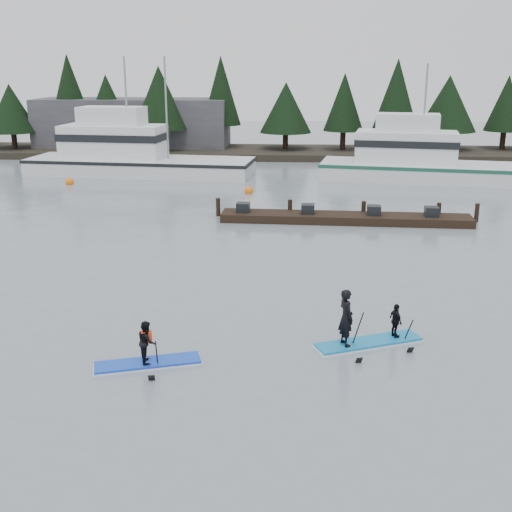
# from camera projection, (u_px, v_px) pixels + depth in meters

# --- Properties ---
(ground) EXTENTS (160.00, 160.00, 0.00)m
(ground) POSITION_uv_depth(u_px,v_px,m) (244.00, 349.00, 19.04)
(ground) COLOR slate
(ground) RESTS_ON ground
(far_shore) EXTENTS (70.00, 8.00, 0.60)m
(far_shore) POSITION_uv_depth(u_px,v_px,m) (279.00, 153.00, 59.11)
(far_shore) COLOR #2D281E
(far_shore) RESTS_ON ground
(treeline) EXTENTS (60.00, 4.00, 8.00)m
(treeline) POSITION_uv_depth(u_px,v_px,m) (279.00, 156.00, 59.19)
(treeline) COLOR black
(treeline) RESTS_ON ground
(waterfront_building) EXTENTS (18.00, 6.00, 5.00)m
(waterfront_building) POSITION_uv_depth(u_px,v_px,m) (134.00, 125.00, 61.19)
(waterfront_building) COLOR #4C4C51
(waterfront_building) RESTS_ON ground
(fishing_boat_large) EXTENTS (17.44, 6.45, 9.69)m
(fishing_boat_large) POSITION_uv_depth(u_px,v_px,m) (134.00, 165.00, 49.05)
(fishing_boat_large) COLOR silver
(fishing_boat_large) RESTS_ON ground
(fishing_boat_medium) EXTENTS (16.31, 7.08, 9.21)m
(fishing_boat_medium) POSITION_uv_depth(u_px,v_px,m) (425.00, 171.00, 46.59)
(fishing_boat_medium) COLOR silver
(fishing_boat_medium) RESTS_ON ground
(floating_dock) EXTENTS (13.33, 2.35, 0.44)m
(floating_dock) POSITION_uv_depth(u_px,v_px,m) (345.00, 218.00, 34.26)
(floating_dock) COLOR black
(floating_dock) RESTS_ON ground
(buoy_a) EXTENTS (0.59, 0.59, 0.59)m
(buoy_a) POSITION_uv_depth(u_px,v_px,m) (70.00, 184.00, 45.18)
(buoy_a) COLOR orange
(buoy_a) RESTS_ON ground
(buoy_b) EXTENTS (0.58, 0.58, 0.58)m
(buoy_b) POSITION_uv_depth(u_px,v_px,m) (249.00, 193.00, 42.01)
(buoy_b) COLOR orange
(buoy_b) RESTS_ON ground
(paddleboard_solo) EXTENTS (3.03, 1.57, 1.81)m
(paddleboard_solo) POSITION_uv_depth(u_px,v_px,m) (147.00, 350.00, 17.91)
(paddleboard_solo) COLOR blue
(paddleboard_solo) RESTS_ON ground
(paddleboard_duo) EXTENTS (3.34, 2.00, 2.39)m
(paddleboard_duo) POSITION_uv_depth(u_px,v_px,m) (363.00, 326.00, 19.12)
(paddleboard_duo) COLOR #1378B3
(paddleboard_duo) RESTS_ON ground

